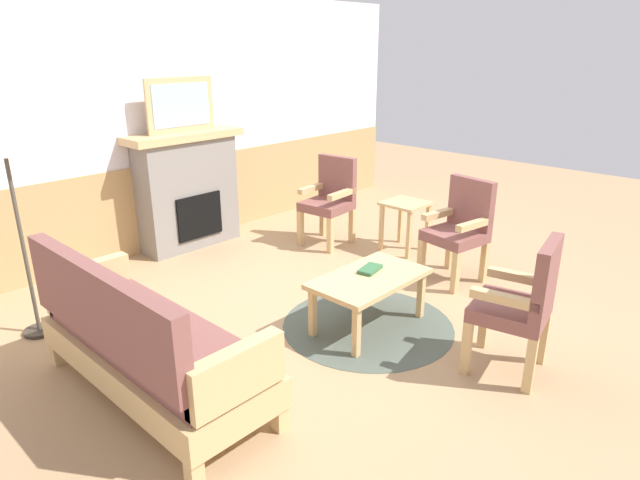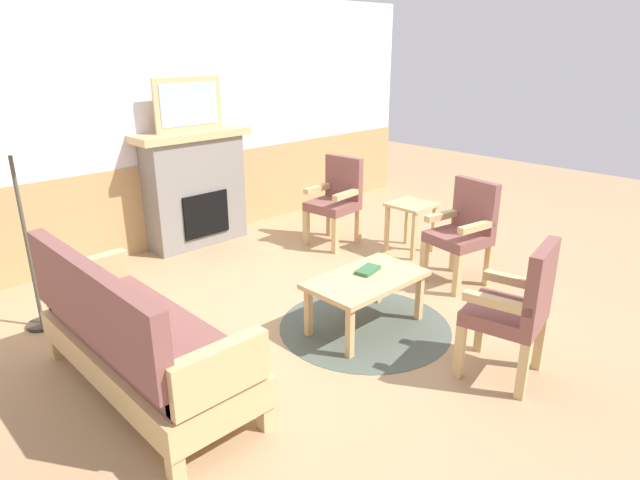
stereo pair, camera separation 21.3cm
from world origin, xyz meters
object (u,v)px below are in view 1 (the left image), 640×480
at_px(book_on_table, 370,269).
at_px(floor_lamp_by_couch, 4,151).
at_px(couch, 146,343).
at_px(side_table, 405,212).
at_px(framed_picture, 181,105).
at_px(coffee_table, 369,282).
at_px(armchair_near_fireplace, 461,226).
at_px(fireplace, 188,189).
at_px(armchair_front_left, 522,301).
at_px(armchair_by_window_left, 330,197).

distance_m(book_on_table, floor_lamp_by_couch, 2.82).
relative_size(couch, side_table, 3.27).
bearing_deg(couch, side_table, 6.11).
relative_size(framed_picture, coffee_table, 0.83).
height_order(armchair_near_fireplace, floor_lamp_by_couch, floor_lamp_by_couch).
distance_m(framed_picture, couch, 3.09).
bearing_deg(side_table, fireplace, 129.33).
relative_size(coffee_table, book_on_table, 4.24).
xyz_separation_m(side_table, floor_lamp_by_couch, (-3.51, 1.04, 1.02)).
height_order(fireplace, couch, fireplace).
xyz_separation_m(framed_picture, coffee_table, (-0.12, -2.65, -1.17)).
relative_size(fireplace, armchair_front_left, 1.33).
xyz_separation_m(fireplace, coffee_table, (-0.12, -2.65, -0.27)).
height_order(armchair_near_fireplace, armchair_by_window_left, same).
bearing_deg(coffee_table, fireplace, 87.36).
relative_size(fireplace, couch, 0.72).
bearing_deg(armchair_near_fireplace, coffee_table, 178.69).
bearing_deg(book_on_table, floor_lamp_by_couch, 137.83).
xyz_separation_m(armchair_front_left, side_table, (1.45, 1.94, -0.10)).
bearing_deg(book_on_table, armchair_front_left, -84.97).
relative_size(couch, armchair_near_fireplace, 1.84).
bearing_deg(couch, fireplace, 50.44).
height_order(couch, armchair_front_left, same).
bearing_deg(fireplace, floor_lamp_by_couch, -157.87).
distance_m(couch, armchair_by_window_left, 3.19).
bearing_deg(framed_picture, floor_lamp_by_couch, -157.87).
bearing_deg(side_table, armchair_near_fireplace, -109.47).
distance_m(couch, coffee_table, 1.76).
xyz_separation_m(armchair_near_fireplace, armchair_front_left, (-1.15, -1.11, 0.00)).
bearing_deg(floor_lamp_by_couch, armchair_near_fireplace, -30.11).
xyz_separation_m(couch, armchair_near_fireplace, (3.05, -0.47, 0.14)).
xyz_separation_m(fireplace, armchair_front_left, (0.07, -3.79, -0.11)).
distance_m(coffee_table, book_on_table, 0.13).
height_order(framed_picture, floor_lamp_by_couch, framed_picture).
height_order(coffee_table, book_on_table, book_on_table).
relative_size(fireplace, book_on_table, 5.74).
bearing_deg(armchair_near_fireplace, side_table, 70.53).
bearing_deg(armchair_near_fireplace, couch, 171.26).
relative_size(armchair_front_left, floor_lamp_by_couch, 0.58).
relative_size(side_table, floor_lamp_by_couch, 0.33).
distance_m(coffee_table, armchair_front_left, 1.17).
distance_m(couch, side_table, 3.36).
bearing_deg(coffee_table, book_on_table, 35.91).
distance_m(framed_picture, side_table, 2.64).
height_order(coffee_table, floor_lamp_by_couch, floor_lamp_by_couch).
distance_m(fireplace, coffee_table, 2.66).
bearing_deg(armchair_by_window_left, armchair_front_left, -111.74).
relative_size(framed_picture, floor_lamp_by_couch, 0.48).
relative_size(couch, armchair_front_left, 1.84).
bearing_deg(side_table, coffee_table, -154.10).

